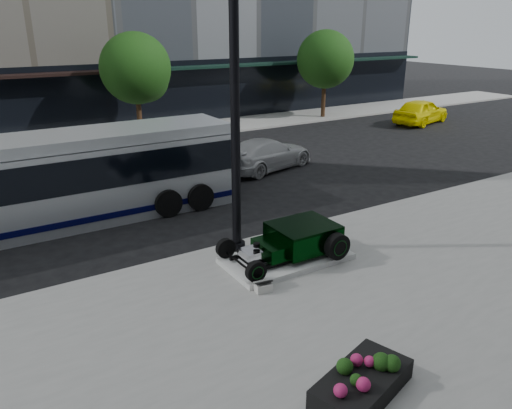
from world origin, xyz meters
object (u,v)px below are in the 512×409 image
flower_planter (362,382)px  yellow_taxi (421,111)px  lamppost (235,114)px  hot_rod (297,239)px  white_sedan (266,154)px  transit_bus (51,181)px

flower_planter → yellow_taxi: bearing=39.1°
lamppost → flower_planter: size_ratio=3.88×
hot_rod → white_sedan: bearing=62.3°
transit_bus → white_sedan: transit_bus is taller
flower_planter → transit_bus: size_ratio=0.18×
flower_planter → yellow_taxi: (20.86, 16.97, 0.45)m
lamppost → yellow_taxi: size_ratio=1.77×
transit_bus → white_sedan: 9.62m
transit_bus → white_sedan: (9.40, 1.89, -0.79)m
yellow_taxi → white_sedan: bearing=89.9°
hot_rod → transit_bus: bearing=128.5°
hot_rod → lamppost: lamppost is taller
flower_planter → yellow_taxi: 26.89m
white_sedan → yellow_taxi: 14.84m
flower_planter → white_sedan: (6.51, 13.22, 0.34)m
hot_rod → flower_planter: hot_rod is taller
lamppost → yellow_taxi: 22.69m
lamppost → transit_bus: 6.86m
flower_planter → white_sedan: 14.73m
yellow_taxi → transit_bus: bearing=88.7°
white_sedan → transit_bus: bearing=86.6°
lamppost → transit_bus: bearing=128.5°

